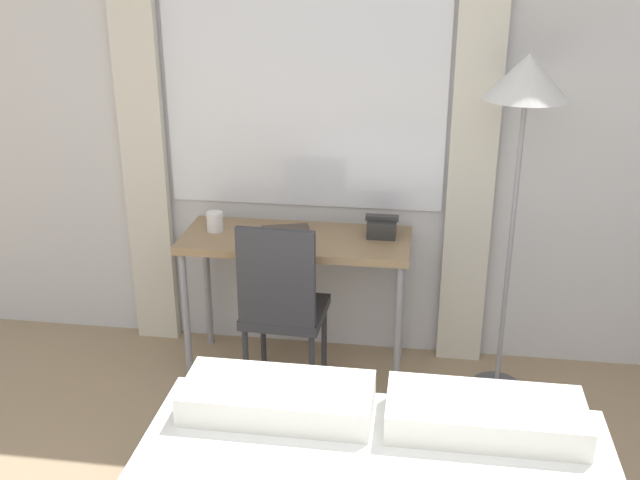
# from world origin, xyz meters

# --- Properties ---
(wall_back_with_window) EXTENTS (5.41, 0.13, 2.70)m
(wall_back_with_window) POSITION_xyz_m (-0.04, 2.76, 1.35)
(wall_back_with_window) COLOR silver
(wall_back_with_window) RESTS_ON ground_plane
(desk) EXTENTS (1.18, 0.48, 0.78)m
(desk) POSITION_xyz_m (-0.33, 2.45, 0.70)
(desk) COLOR #937551
(desk) RESTS_ON ground_plane
(desk_chair) EXTENTS (0.42, 0.42, 0.94)m
(desk_chair) POSITION_xyz_m (-0.36, 2.21, 0.52)
(desk_chair) COLOR #333338
(desk_chair) RESTS_ON ground_plane
(standing_lamp) EXTENTS (0.39, 0.39, 1.73)m
(standing_lamp) POSITION_xyz_m (0.74, 2.38, 1.51)
(standing_lamp) COLOR #4C4C51
(standing_lamp) RESTS_ON ground_plane
(telephone) EXTENTS (0.17, 0.13, 0.11)m
(telephone) POSITION_xyz_m (0.10, 2.52, 0.83)
(telephone) COLOR #2D2D2D
(telephone) RESTS_ON desk
(book) EXTENTS (0.29, 0.25, 0.02)m
(book) POSITION_xyz_m (-0.38, 2.47, 0.79)
(book) COLOR #4C4238
(book) RESTS_ON desk
(mug) EXTENTS (0.09, 0.09, 0.10)m
(mug) POSITION_xyz_m (-0.76, 2.47, 0.83)
(mug) COLOR white
(mug) RESTS_ON desk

